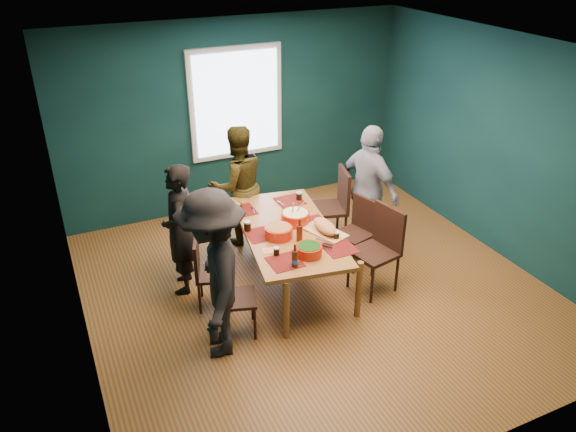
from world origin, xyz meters
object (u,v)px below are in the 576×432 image
chair_right_far (335,201)px  cutting_board (325,228)px  dining_table (287,234)px  chair_left_near (229,292)px  chair_right_near (381,243)px  person_right (369,189)px  person_back (238,185)px  bowl_herbs (309,250)px  chair_right_mid (359,226)px  chair_left_far (200,224)px  bowl_salad (279,232)px  bowl_dumpling (295,217)px  chair_left_mid (206,268)px  person_far_left (179,230)px  person_near_left (214,275)px

chair_right_far → cutting_board: chair_right_far is taller
chair_right_far → dining_table: bearing=-132.3°
chair_left_near → chair_right_near: 1.83m
chair_right_far → person_right: person_right is taller
chair_right_far → chair_right_near: 1.13m
chair_left_near → person_back: 1.93m
chair_right_far → chair_right_near: chair_right_far is taller
bowl_herbs → chair_right_near: bearing=6.4°
chair_left_near → chair_right_mid: bearing=35.5°
chair_left_far → chair_right_mid: (1.79, -0.70, -0.09)m
dining_table → bowl_salad: bearing=-132.2°
cutting_board → chair_right_far: bearing=35.5°
chair_right_mid → bowl_salad: 1.22m
chair_left_far → person_right: person_right is taller
chair_left_near → bowl_dumpling: bearing=48.8°
chair_left_mid → bowl_herbs: bearing=-12.6°
chair_left_near → bowl_salad: bowl_salad is taller
bowl_salad → bowl_herbs: bearing=-74.9°
person_far_left → bowl_salad: size_ratio=5.03×
chair_left_far → bowl_dumpling: (0.94, -0.69, 0.22)m
chair_right_mid → cutting_board: cutting_board is taller
dining_table → person_near_left: person_near_left is taller
chair_left_mid → bowl_salad: (0.81, -0.11, 0.31)m
person_right → bowl_herbs: person_right is taller
chair_left_mid → chair_left_near: chair_left_near is taller
chair_left_near → person_right: bearing=39.5°
person_right → person_near_left: bearing=102.0°
dining_table → person_right: 1.33m
chair_left_far → chair_right_mid: 1.93m
chair_left_mid → bowl_dumpling: (1.11, 0.11, 0.32)m
person_far_left → person_right: 2.40m
chair_right_mid → cutting_board: 0.80m
chair_left_near → bowl_salad: 0.91m
chair_right_near → bowl_herbs: chair_right_near is taller
dining_table → chair_left_mid: bearing=-169.5°
person_far_left → chair_left_far: bearing=153.0°
person_right → bowl_salad: (-1.44, -0.47, -0.03)m
person_near_left → bowl_herbs: 1.07m
chair_right_near → person_right: 0.95m
chair_right_near → dining_table: bearing=140.2°
person_back → chair_left_mid: bearing=53.3°
dining_table → bowl_herbs: bowl_herbs is taller
dining_table → chair_left_mid: (-0.97, -0.02, -0.18)m
chair_right_near → bowl_dumpling: (-0.79, 0.59, 0.22)m
chair_left_far → chair_left_near: bearing=-89.7°
person_back → person_right: (1.43, -0.85, 0.03)m
chair_left_far → chair_right_near: chair_left_far is taller
person_back → bowl_dumpling: 1.15m
person_near_left → bowl_dumpling: person_near_left is taller
person_right → bowl_dumpling: 1.17m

